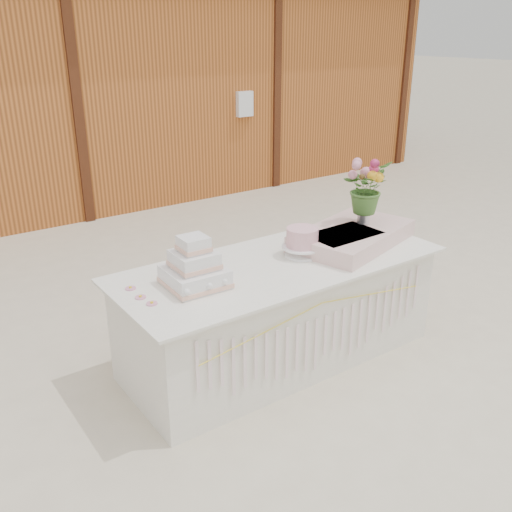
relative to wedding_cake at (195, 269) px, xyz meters
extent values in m
plane|color=beige|center=(0.69, -0.01, -0.88)|extent=(80.00, 80.00, 0.00)
cube|color=#B05D24|center=(0.69, 5.99, 0.62)|extent=(12.00, 4.00, 3.00)
cube|color=white|center=(0.69, -0.01, -0.51)|extent=(2.28, 0.88, 0.75)
cube|color=white|center=(0.69, -0.01, -0.12)|extent=(2.40, 1.00, 0.02)
cube|color=white|center=(0.00, 0.00, -0.05)|extent=(0.37, 0.37, 0.12)
cube|color=#F1B398|center=(0.00, 0.00, -0.09)|extent=(0.38, 0.38, 0.03)
cube|color=white|center=(0.00, 0.00, 0.07)|extent=(0.27, 0.27, 0.11)
cube|color=#F1B398|center=(0.00, 0.00, 0.03)|extent=(0.28, 0.28, 0.03)
cube|color=white|center=(0.00, 0.00, 0.17)|extent=(0.17, 0.17, 0.10)
cube|color=#F1B398|center=(0.00, 0.00, 0.15)|extent=(0.19, 0.19, 0.03)
cylinder|color=white|center=(0.89, 0.00, -0.11)|extent=(0.25, 0.25, 0.02)
cylinder|color=white|center=(0.89, 0.00, -0.07)|extent=(0.07, 0.07, 0.05)
cylinder|color=white|center=(0.89, 0.00, -0.04)|extent=(0.29, 0.29, 0.01)
cylinder|color=#D398A3|center=(0.89, 0.00, 0.03)|extent=(0.23, 0.23, 0.14)
cube|color=beige|center=(1.37, -0.03, -0.05)|extent=(1.10, 0.82, 0.12)
cylinder|color=silver|center=(1.53, 0.02, 0.08)|extent=(0.10, 0.10, 0.13)
imported|color=#43712D|center=(1.53, 0.02, 0.34)|extent=(0.43, 0.40, 0.40)
camera|label=1|loc=(-1.61, -2.94, 1.43)|focal=40.00mm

